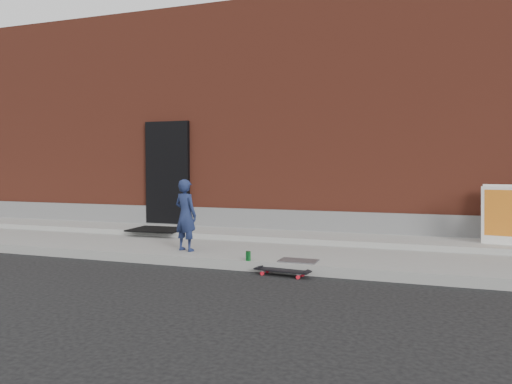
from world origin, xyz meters
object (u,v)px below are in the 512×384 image
at_px(skateboard, 282,271).
at_px(soda_can, 248,256).
at_px(child, 186,215).
at_px(pizza_sign, 502,214).

height_order(skateboard, soda_can, soda_can).
xyz_separation_m(child, skateboard, (1.85, -0.64, -0.67)).
xyz_separation_m(child, soda_can, (1.27, -0.47, -0.52)).
height_order(pizza_sign, soda_can, pizza_sign).
bearing_deg(child, pizza_sign, -143.31).
bearing_deg(child, skateboard, 177.25).
relative_size(child, skateboard, 1.47).
bearing_deg(pizza_sign, skateboard, -141.18).
height_order(skateboard, pizza_sign, pizza_sign).
relative_size(skateboard, soda_can, 5.75).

